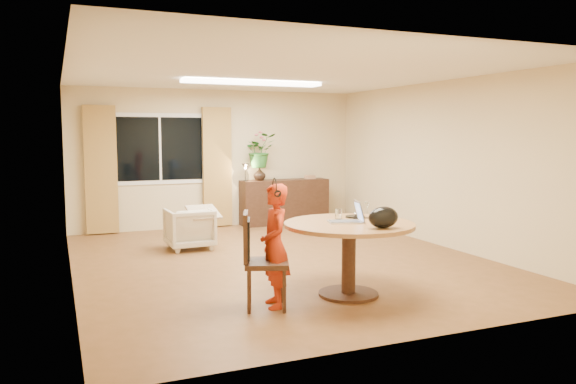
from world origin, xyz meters
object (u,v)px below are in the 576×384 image
(child, at_px, (275,246))
(armchair, at_px, (189,228))
(dining_chair, at_px, (266,260))
(dining_table, at_px, (349,238))
(sideboard, at_px, (284,202))

(child, xyz_separation_m, armchair, (-0.17, 3.23, -0.32))
(dining_chair, xyz_separation_m, armchair, (-0.07, 3.25, -0.18))
(dining_table, relative_size, child, 1.12)
(dining_table, distance_m, child, 0.90)
(dining_table, height_order, child, child)
(dining_table, height_order, sideboard, sideboard)
(child, bearing_deg, dining_table, 101.99)
(dining_table, xyz_separation_m, sideboard, (1.21, 4.84, -0.20))
(armchair, bearing_deg, dining_table, 106.29)
(dining_chair, relative_size, sideboard, 0.57)
(dining_chair, distance_m, sideboard, 5.39)
(dining_chair, height_order, child, child)
(dining_table, xyz_separation_m, child, (-0.89, -0.06, -0.00))
(dining_table, height_order, armchair, dining_table)
(dining_table, xyz_separation_m, dining_chair, (-0.99, -0.07, -0.14))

